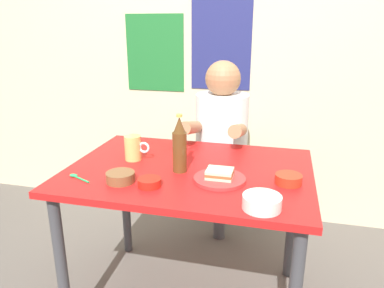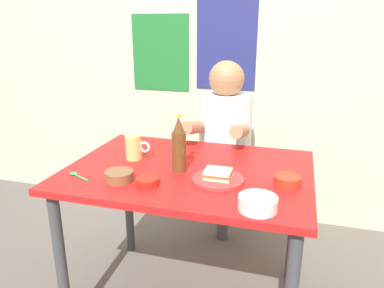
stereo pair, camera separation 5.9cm
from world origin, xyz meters
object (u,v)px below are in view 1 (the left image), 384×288
at_px(beer_mug, 133,148).
at_px(beer_bottle, 180,146).
at_px(person_seated, 221,128).
at_px(stool, 220,190).
at_px(plate_orange, 220,179).
at_px(sandwich, 220,173).
at_px(dining_table, 189,187).
at_px(sauce_bowl_chili, 289,179).

bearing_deg(beer_mug, beer_bottle, -18.65).
xyz_separation_m(person_seated, beer_bottle, (-0.07, -0.66, 0.09)).
xyz_separation_m(stool, plate_orange, (0.12, -0.74, 0.40)).
relative_size(plate_orange, beer_mug, 1.75).
distance_m(plate_orange, beer_mug, 0.47).
bearing_deg(sandwich, beer_mug, 161.87).
distance_m(sandwich, beer_mug, 0.47).
height_order(dining_table, sandwich, sandwich).
bearing_deg(beer_bottle, beer_mug, 161.35).
bearing_deg(stool, plate_orange, -80.99).
bearing_deg(person_seated, stool, 90.00).
distance_m(person_seated, beer_bottle, 0.68).
height_order(plate_orange, beer_bottle, beer_bottle).
xyz_separation_m(beer_mug, sauce_bowl_chili, (0.73, -0.11, -0.04)).
height_order(stool, plate_orange, plate_orange).
distance_m(person_seated, sauce_bowl_chili, 0.79).
height_order(stool, beer_mug, beer_mug).
bearing_deg(beer_bottle, person_seated, 83.63).
bearing_deg(sandwich, dining_table, 146.37).
bearing_deg(plate_orange, dining_table, 146.37).
height_order(dining_table, plate_orange, plate_orange).
bearing_deg(beer_mug, person_seated, 60.12).
xyz_separation_m(plate_orange, beer_mug, (-0.45, 0.15, 0.05)).
bearing_deg(sandwich, sauce_bowl_chili, 7.68).
bearing_deg(sauce_bowl_chili, person_seated, 120.09).
distance_m(person_seated, plate_orange, 0.73).
xyz_separation_m(stool, beer_mug, (-0.33, -0.59, 0.45)).
bearing_deg(beer_mug, sandwich, -18.13).
height_order(dining_table, beer_bottle, beer_bottle).
bearing_deg(beer_bottle, stool, 83.73).
relative_size(dining_table, beer_bottle, 4.20).
relative_size(dining_table, person_seated, 1.53).
distance_m(plate_orange, beer_bottle, 0.23).
distance_m(beer_bottle, sauce_bowl_chili, 0.48).
relative_size(stool, person_seated, 0.63).
relative_size(stool, beer_bottle, 1.72).
bearing_deg(beer_mug, sauce_bowl_chili, -8.49).
xyz_separation_m(person_seated, beer_mug, (-0.33, -0.58, 0.03)).
bearing_deg(beer_bottle, sauce_bowl_chili, -2.67).
relative_size(sandwich, sauce_bowl_chili, 1.00).
bearing_deg(stool, person_seated, -90.00).
bearing_deg(sandwich, beer_bottle, 162.57).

